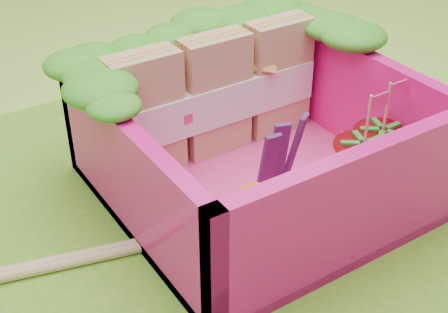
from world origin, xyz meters
name	(u,v)px	position (x,y,z in m)	size (l,w,h in m)	color
ground	(183,213)	(0.00, 0.00, 0.00)	(14.00, 14.00, 0.00)	#A3CA39
placemat	(183,211)	(0.00, 0.00, 0.01)	(2.60, 2.60, 0.03)	#5FA425
bento_floor	(256,186)	(0.36, -0.07, 0.06)	(1.30, 1.30, 0.05)	#F63E92
bento_box	(258,140)	(0.36, -0.07, 0.31)	(1.30, 1.30, 0.55)	#F41484
lettuce_ruffle	(204,37)	(0.36, 0.38, 0.64)	(1.43, 0.76, 0.11)	#248518
sandwich_stack	(216,95)	(0.36, 0.29, 0.37)	(1.08, 0.18, 0.59)	tan
broccoli	(203,225)	(-0.13, -0.39, 0.26)	(0.33, 0.33, 0.26)	#68A14E
carrot_sticks	(251,213)	(0.11, -0.37, 0.20)	(0.12, 0.11, 0.26)	orange
purple_wedges	(280,159)	(0.38, -0.20, 0.27)	(0.25, 0.09, 0.38)	#471752
strawberry_left	(361,170)	(0.67, -0.41, 0.22)	(0.27, 0.27, 0.51)	#BA0E0B
strawberry_right	(379,155)	(0.83, -0.36, 0.22)	(0.26, 0.26, 0.50)	#BA0E0B
snap_peas	(356,175)	(0.75, -0.30, 0.11)	(0.59, 0.59, 0.05)	#58AD36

